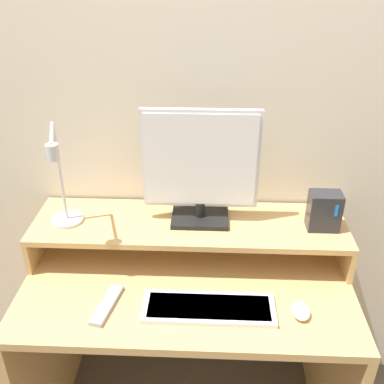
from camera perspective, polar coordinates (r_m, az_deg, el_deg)
wall_back at (r=1.69m, az=-0.05°, el=9.25°), size 6.00×0.05×2.50m
desk at (r=1.79m, az=-0.57°, el=-16.86°), size 1.16×0.63×0.77m
monitor_shelf at (r=1.68m, az=-0.34°, el=-4.43°), size 1.16×0.31×0.15m
monitor at (r=1.58m, az=1.09°, el=3.14°), size 0.41×0.15×0.43m
desk_lamp at (r=1.62m, az=-16.17°, el=0.01°), size 0.13×0.25×0.39m
router_dock at (r=1.66m, az=16.42°, el=-2.32°), size 0.11×0.08×0.14m
keyboard at (r=1.51m, az=2.15°, el=-14.52°), size 0.43×0.15×0.02m
mouse at (r=1.53m, az=13.66°, el=-14.44°), size 0.06×0.09×0.03m
remote_control at (r=1.55m, az=-10.74°, el=-13.90°), size 0.08×0.19×0.02m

